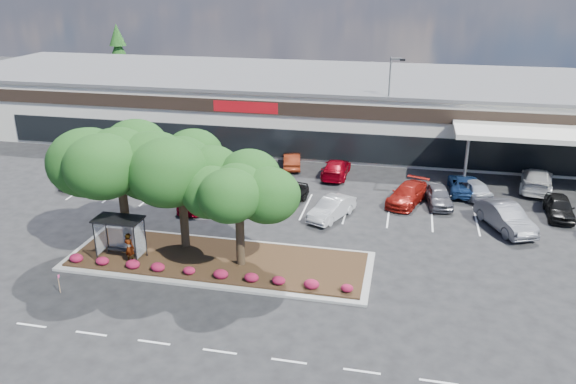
% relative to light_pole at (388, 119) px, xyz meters
% --- Properties ---
extents(ground, '(160.00, 160.00, 0.00)m').
position_rel_light_pole_xyz_m(ground, '(-6.69, -24.36, -4.21)').
color(ground, black).
rests_on(ground, ground).
extents(retail_store, '(80.40, 25.20, 6.25)m').
position_rel_light_pole_xyz_m(retail_store, '(-6.62, 9.55, -1.06)').
color(retail_store, beige).
rests_on(retail_store, ground).
extents(landscape_island, '(18.00, 6.00, 0.26)m').
position_rel_light_pole_xyz_m(landscape_island, '(-8.69, -20.36, -4.09)').
color(landscape_island, gray).
rests_on(landscape_island, ground).
extents(lane_markings, '(33.12, 20.06, 0.01)m').
position_rel_light_pole_xyz_m(lane_markings, '(-6.83, -13.94, -4.21)').
color(lane_markings, silver).
rests_on(lane_markings, ground).
extents(shrub_row, '(17.00, 0.80, 0.50)m').
position_rel_light_pole_xyz_m(shrub_row, '(-8.69, -22.46, -3.70)').
color(shrub_row, maroon).
rests_on(shrub_row, landscape_island).
extents(bus_shelter, '(2.75, 1.55, 2.59)m').
position_rel_light_pole_xyz_m(bus_shelter, '(-14.19, -21.41, -1.91)').
color(bus_shelter, black).
rests_on(bus_shelter, landscape_island).
extents(island_tree_west, '(7.20, 7.20, 7.89)m').
position_rel_light_pole_xyz_m(island_tree_west, '(-14.69, -19.86, -0.01)').
color(island_tree_west, '#1A390F').
rests_on(island_tree_west, landscape_island).
extents(island_tree_mid, '(6.60, 6.60, 7.32)m').
position_rel_light_pole_xyz_m(island_tree_mid, '(-11.19, -19.16, -0.29)').
color(island_tree_mid, '#1A390F').
rests_on(island_tree_mid, landscape_island).
extents(island_tree_east, '(5.80, 5.80, 6.50)m').
position_rel_light_pole_xyz_m(island_tree_east, '(-7.19, -20.66, -0.70)').
color(island_tree_east, '#1A390F').
rests_on(island_tree_east, landscape_island).
extents(conifer_north_west, '(4.40, 4.40, 10.00)m').
position_rel_light_pole_xyz_m(conifer_north_west, '(-36.69, 21.64, 0.79)').
color(conifer_north_west, '#1A390F').
rests_on(conifer_north_west, ground).
extents(person_waiting, '(0.75, 0.59, 1.82)m').
position_rel_light_pole_xyz_m(person_waiting, '(-13.53, -21.80, -3.04)').
color(person_waiting, '#594C47').
rests_on(person_waiting, landscape_island).
extents(light_pole, '(1.43, 0.62, 9.52)m').
position_rel_light_pole_xyz_m(light_pole, '(0.00, 0.00, 0.00)').
color(light_pole, gray).
rests_on(light_pole, ground).
extents(survey_stake, '(0.08, 0.14, 1.08)m').
position_rel_light_pole_xyz_m(survey_stake, '(-15.84, -25.36, -3.52)').
color(survey_stake, tan).
rests_on(survey_stake, ground).
extents(car_0, '(3.72, 5.26, 1.66)m').
position_rel_light_pole_xyz_m(car_0, '(-23.31, -9.93, -3.38)').
color(car_0, silver).
rests_on(car_0, ground).
extents(car_1, '(4.29, 6.44, 1.64)m').
position_rel_light_pole_xyz_m(car_1, '(-14.47, -8.46, -3.39)').
color(car_1, maroon).
rests_on(car_1, ground).
extents(car_2, '(2.05, 4.92, 1.42)m').
position_rel_light_pole_xyz_m(car_2, '(-12.90, -12.34, -3.50)').
color(car_2, maroon).
rests_on(car_2, ground).
extents(car_3, '(2.98, 4.88, 1.55)m').
position_rel_light_pole_xyz_m(car_3, '(-6.61, -10.86, -3.44)').
color(car_3, black).
rests_on(car_3, ground).
extents(car_4, '(3.13, 4.60, 1.44)m').
position_rel_light_pole_xyz_m(car_4, '(-3.07, -12.46, -3.49)').
color(car_4, silver).
rests_on(car_4, ground).
extents(car_5, '(3.50, 5.29, 1.43)m').
position_rel_light_pole_xyz_m(car_5, '(2.04, -8.58, -3.50)').
color(car_5, maroon).
rests_on(car_5, ground).
extents(car_6, '(2.30, 4.37, 1.42)m').
position_rel_light_pole_xyz_m(car_6, '(4.27, -8.43, -3.50)').
color(car_6, '#515057').
rests_on(car_6, ground).
extents(car_7, '(3.77, 5.47, 1.71)m').
position_rel_light_pole_xyz_m(car_7, '(8.47, -11.80, -3.36)').
color(car_7, '#55565C').
rests_on(car_7, ground).
extents(car_8, '(1.98, 4.37, 1.45)m').
position_rel_light_pole_xyz_m(car_8, '(12.47, -8.88, -3.48)').
color(car_8, black).
rests_on(car_8, ground).
extents(car_9, '(4.13, 6.01, 1.53)m').
position_rel_light_pole_xyz_m(car_9, '(-18.46, -5.05, -3.45)').
color(car_9, navy).
rests_on(car_9, ground).
extents(car_10, '(2.60, 4.68, 1.51)m').
position_rel_light_pole_xyz_m(car_10, '(-16.81, -5.37, -3.46)').
color(car_10, maroon).
rests_on(car_10, ground).
extents(car_11, '(2.95, 5.89, 1.64)m').
position_rel_light_pole_xyz_m(car_11, '(-10.65, -6.70, -3.39)').
color(car_11, silver).
rests_on(car_11, ground).
extents(car_12, '(2.31, 4.34, 1.36)m').
position_rel_light_pole_xyz_m(car_12, '(-8.04, -2.34, -3.53)').
color(car_12, maroon).
rests_on(car_12, ground).
extents(car_13, '(2.14, 5.03, 1.45)m').
position_rel_light_pole_xyz_m(car_13, '(-3.92, -3.80, -3.49)').
color(car_13, maroon).
rests_on(car_13, ground).
extents(car_15, '(3.09, 4.56, 1.44)m').
position_rel_light_pole_xyz_m(car_15, '(6.87, -6.14, -3.49)').
color(car_15, silver).
rests_on(car_15, ground).
extents(car_16, '(2.21, 4.79, 1.33)m').
position_rel_light_pole_xyz_m(car_16, '(6.27, -5.46, -3.55)').
color(car_16, navy).
rests_on(car_16, ground).
extents(car_17, '(3.43, 6.08, 1.66)m').
position_rel_light_pole_xyz_m(car_17, '(11.93, -3.51, -3.38)').
color(car_17, silver).
rests_on(car_17, ground).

